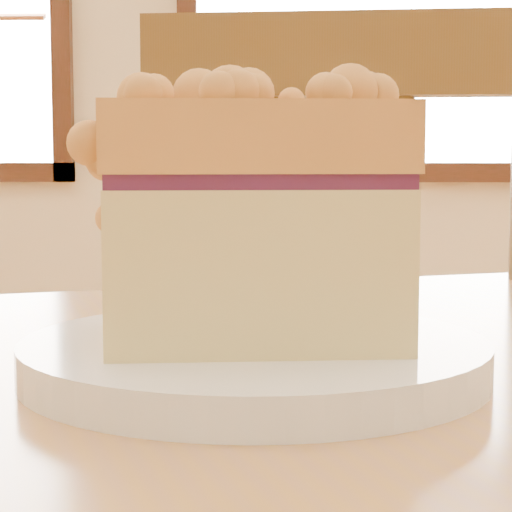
{
  "coord_description": "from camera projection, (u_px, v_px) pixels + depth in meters",
  "views": [
    {
      "loc": [
        -0.16,
        -0.19,
        0.85
      ],
      "look_at": [
        -0.17,
        0.26,
        0.8
      ],
      "focal_mm": 70.0,
      "sensor_mm": 36.0,
      "label": 1
    }
  ],
  "objects": [
    {
      "name": "plate",
      "position": [
        254.0,
        360.0,
        0.43
      ],
      "size": [
        0.2,
        0.2,
        0.02
      ],
      "color": "white",
      "rests_on": "cafe_table_main"
    },
    {
      "name": "cake_slice",
      "position": [
        250.0,
        208.0,
        0.42
      ],
      "size": [
        0.14,
        0.1,
        0.12
      ],
      "rotation": [
        0.0,
        0.0,
        0.1
      ],
      "color": "#DFCF7E",
      "rests_on": "plate"
    }
  ]
}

